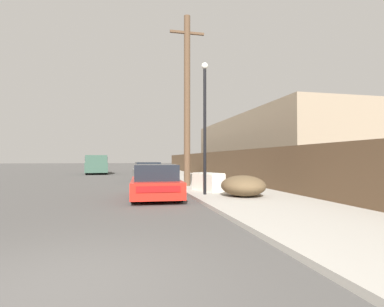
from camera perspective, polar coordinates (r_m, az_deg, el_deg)
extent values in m
plane|color=#4F4C49|center=(4.03, -23.75, -22.75)|extent=(220.00, 220.00, 0.00)
cube|color=#ADA89E|center=(27.60, -3.09, -4.05)|extent=(4.20, 63.00, 0.12)
cube|color=silver|center=(13.02, 3.10, -5.48)|extent=(1.14, 1.73, 0.75)
cube|color=white|center=(12.99, 3.10, -3.78)|extent=(1.10, 1.67, 0.03)
cube|color=#333335|center=(13.51, 2.61, -3.56)|extent=(0.09, 0.20, 0.02)
cube|color=gray|center=(13.21, 2.49, -3.65)|extent=(0.69, 0.28, 0.01)
cube|color=gray|center=(12.79, 3.70, -3.74)|extent=(0.69, 0.28, 0.01)
cube|color=red|center=(11.71, -7.03, -6.25)|extent=(2.01, 4.24, 0.57)
cube|color=black|center=(11.30, -6.93, -3.54)|extent=(1.65, 2.07, 0.57)
cube|color=#B21414|center=(9.62, -6.41, -6.78)|extent=(1.41, 0.10, 0.20)
cylinder|color=black|center=(12.99, -10.78, -6.16)|extent=(0.23, 0.68, 0.67)
cylinder|color=black|center=(13.06, -3.85, -6.15)|extent=(0.23, 0.68, 0.67)
cylinder|color=black|center=(10.43, -11.02, -7.43)|extent=(0.23, 0.68, 0.67)
cylinder|color=black|center=(10.51, -2.37, -7.39)|extent=(0.23, 0.68, 0.67)
cube|color=gray|center=(20.57, -8.55, -3.92)|extent=(1.82, 4.47, 0.64)
cube|color=black|center=(20.37, -8.51, -2.35)|extent=(1.55, 2.51, 0.50)
cube|color=#B21414|center=(18.33, -7.98, -3.93)|extent=(1.39, 0.04, 0.22)
cylinder|color=black|center=(21.91, -10.86, -4.11)|extent=(0.21, 0.65, 0.65)
cylinder|color=black|center=(22.03, -6.85, -4.11)|extent=(0.21, 0.65, 0.65)
cylinder|color=black|center=(19.15, -10.51, -4.55)|extent=(0.21, 0.65, 0.65)
cylinder|color=black|center=(19.29, -5.93, -4.54)|extent=(0.21, 0.65, 0.65)
cube|color=#385647|center=(32.11, -17.64, -2.48)|extent=(2.46, 5.88, 0.94)
cube|color=#385647|center=(30.52, -17.70, -0.99)|extent=(2.13, 2.71, 0.72)
cube|color=black|center=(30.52, -17.70, -0.95)|extent=(2.17, 2.66, 0.40)
cylinder|color=black|center=(30.33, -16.04, -3.08)|extent=(0.31, 0.83, 0.82)
cylinder|color=black|center=(30.37, -19.40, -3.06)|extent=(0.31, 0.83, 0.82)
cylinder|color=black|center=(33.90, -16.08, -2.86)|extent=(0.31, 0.83, 0.82)
cylinder|color=black|center=(33.93, -19.08, -2.84)|extent=(0.31, 0.83, 0.82)
cylinder|color=brown|center=(15.74, -0.94, 10.08)|extent=(0.33, 0.33, 8.84)
cube|color=brown|center=(16.79, -0.94, 22.01)|extent=(1.80, 0.12, 0.12)
cylinder|color=black|center=(11.72, 2.45, 4.20)|extent=(0.12, 0.12, 4.90)
sphere|color=white|center=(12.23, 2.44, 16.33)|extent=(0.26, 0.26, 0.26)
ellipsoid|color=brown|center=(11.29, 9.72, -6.08)|extent=(1.62, 1.86, 0.77)
cube|color=brown|center=(23.29, 3.64, -2.10)|extent=(0.08, 39.58, 1.91)
cube|color=gray|center=(27.65, 13.21, 1.20)|extent=(6.00, 20.82, 5.15)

